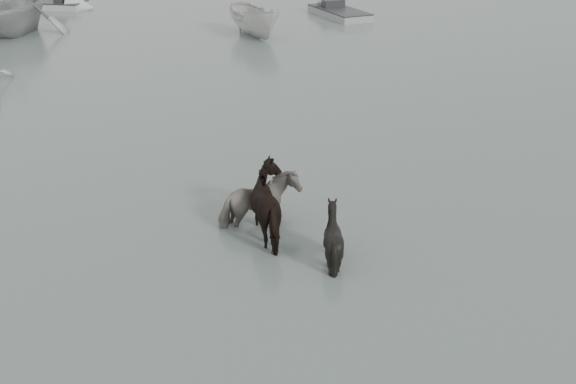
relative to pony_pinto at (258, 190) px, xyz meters
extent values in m
plane|color=#4F5E58|center=(1.39, -3.09, -0.73)|extent=(140.00, 140.00, 0.00)
imported|color=black|center=(0.00, 0.00, 0.00)|extent=(1.83, 1.05, 1.46)
imported|color=black|center=(0.14, -0.64, 0.07)|extent=(1.75, 1.90, 1.59)
imported|color=black|center=(0.75, -1.98, -0.07)|extent=(1.52, 1.46, 1.31)
imported|color=gray|center=(-3.33, 22.40, 0.68)|extent=(6.64, 6.91, 2.81)
imported|color=beige|center=(6.47, 17.62, 0.04)|extent=(1.76, 4.05, 1.53)
camera|label=1|loc=(-4.73, -12.83, 6.06)|focal=45.00mm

